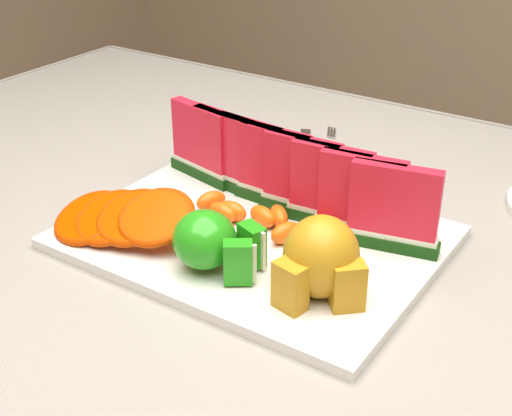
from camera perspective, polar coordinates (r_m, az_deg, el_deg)
The scene contains 10 objects.
table at distance 0.85m, azimuth 2.43°, elevation -9.38°, with size 1.40×0.90×0.75m.
tablecloth at distance 0.82m, azimuth 2.52°, elevation -5.90°, with size 1.53×1.03×0.20m.
platter at distance 0.81m, azimuth -0.12°, elevation -2.34°, with size 0.40×0.30×0.01m.
apple_cluster at distance 0.73m, azimuth -3.59°, elevation -2.71°, with size 0.10×0.08×0.06m.
pear_cluster at distance 0.69m, azimuth 5.20°, elevation -4.18°, with size 0.10×0.10×0.08m.
fork at distance 1.04m, azimuth 3.94°, elevation 4.64°, with size 0.09×0.19×0.00m.
watermelon_row at distance 0.84m, azimuth 2.58°, elevation 2.73°, with size 0.39×0.07×0.10m.
orange_fan_front at distance 0.80m, azimuth -10.61°, elevation -0.73°, with size 0.18×0.12×0.05m.
orange_fan_back at distance 0.90m, azimuth 2.13°, elevation 2.83°, with size 0.23×0.09×0.04m.
tangerine_segments at distance 0.81m, azimuth 0.70°, elevation -0.90°, with size 0.18×0.07×0.02m.
Camera 1 is at (0.35, -0.58, 1.17)m, focal length 50.00 mm.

